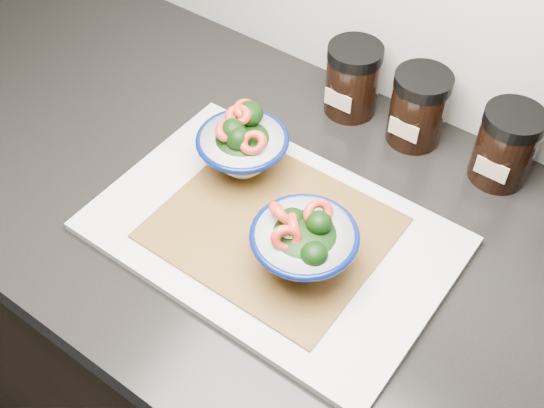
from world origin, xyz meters
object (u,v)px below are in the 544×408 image
Objects in this scene: cutting_board at (272,234)px; bowl_left at (243,146)px; bowl_right at (304,243)px; spice_jar_b at (418,108)px; spice_jar_a at (353,79)px; spice_jar_c at (506,146)px.

cutting_board is 0.13m from bowl_left.
spice_jar_b is (-0.01, 0.30, 0.00)m from bowl_right.
cutting_board is 0.28m from spice_jar_a.
bowl_right is (0.16, -0.09, -0.00)m from bowl_left.
spice_jar_a is (0.04, 0.21, 0.00)m from bowl_left.
spice_jar_c is at bearing 36.27° from bowl_left.
cutting_board is 3.98× the size of spice_jar_c.
bowl_left is at bearing -101.89° from spice_jar_a.
spice_jar_a is at bearing 180.00° from spice_jar_c.
spice_jar_c reaches higher than bowl_left.
bowl_right is 0.30m from spice_jar_b.
bowl_right is 1.16× the size of spice_jar_a.
bowl_left is 1.11× the size of spice_jar_b.
spice_jar_a and spice_jar_b have the same top height.
spice_jar_a is (-0.12, 0.30, 0.00)m from bowl_right.
bowl_right reaches higher than cutting_board.
spice_jar_b is (0.11, 0.00, 0.00)m from spice_jar_a.
spice_jar_b is (0.06, 0.28, 0.05)m from cutting_board.
spice_jar_c reaches higher than cutting_board.
cutting_board is 3.45× the size of bowl_right.
cutting_board is 0.34m from spice_jar_c.
bowl_right is at bearing -112.85° from spice_jar_c.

